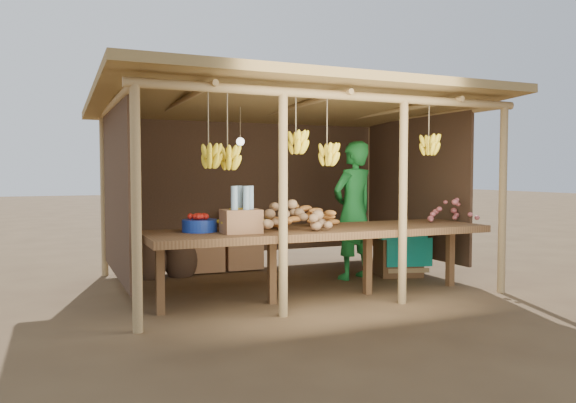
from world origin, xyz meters
name	(u,v)px	position (x,y,z in m)	size (l,w,h in m)	color
ground	(288,283)	(0.00, 0.00, 0.00)	(60.00, 60.00, 0.00)	brown
stall_structure	(288,133)	(-0.03, -0.07, 1.91)	(4.70, 3.50, 2.43)	tan
counter	(322,233)	(0.00, -0.95, 0.74)	(3.90, 1.05, 0.80)	brown
potato_heap	(288,214)	(-0.50, -1.15, 0.98)	(1.06, 0.63, 0.37)	#8D6B49
sweet_potato_heap	(304,212)	(-0.18, -0.88, 0.98)	(0.89, 0.53, 0.35)	#C27731
onion_heap	(450,208)	(1.85, -0.86, 0.98)	(0.72, 0.43, 0.35)	#B6585B
banana_pile	(241,215)	(-0.94, -0.90, 0.97)	(0.61, 0.36, 0.35)	yellow
tomato_basin	(200,224)	(-1.35, -0.81, 0.88)	(0.37, 0.37, 0.19)	navy
bottle_box	(241,215)	(-0.99, -1.09, 0.99)	(0.39, 0.31, 0.48)	#A06E48
vendor	(353,210)	(0.93, -0.05, 0.92)	(0.67, 0.44, 1.83)	#186F2A
tarp_crate	(398,253)	(1.61, -0.09, 0.31)	(0.76, 0.69, 0.75)	brown
carton_stack	(230,245)	(-0.40, 1.20, 0.37)	(1.14, 0.47, 0.84)	#A06E48
burlap_sacks	(165,257)	(-1.36, 1.04, 0.27)	(0.87, 0.46, 0.62)	#463020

